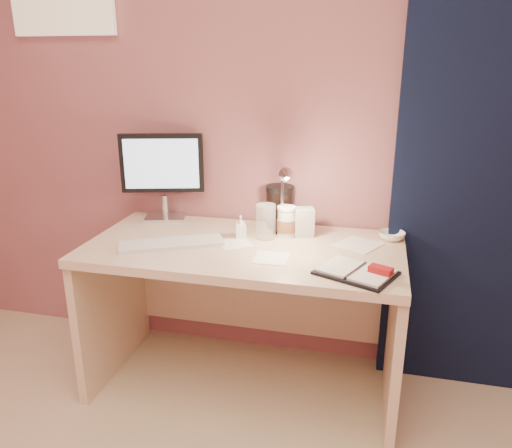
% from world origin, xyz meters
% --- Properties ---
extents(room, '(3.50, 3.50, 3.50)m').
position_xyz_m(room, '(0.95, 1.69, 1.14)').
color(room, '#C6B28E').
rests_on(room, ground).
extents(desk, '(1.40, 0.70, 0.73)m').
position_xyz_m(desk, '(0.00, 1.45, 0.50)').
color(desk, beige).
rests_on(desk, ground).
extents(monitor, '(0.40, 0.20, 0.44)m').
position_xyz_m(monitor, '(-0.49, 1.65, 0.99)').
color(monitor, silver).
rests_on(monitor, desk).
extents(keyboard, '(0.46, 0.33, 0.02)m').
position_xyz_m(keyboard, '(-0.31, 1.30, 0.74)').
color(keyboard, white).
rests_on(keyboard, desk).
extents(planner, '(0.34, 0.31, 0.04)m').
position_xyz_m(planner, '(0.51, 1.18, 0.74)').
color(planner, black).
rests_on(planner, desk).
extents(paper_a, '(0.15, 0.15, 0.00)m').
position_xyz_m(paper_a, '(0.15, 1.26, 0.73)').
color(paper_a, white).
rests_on(paper_a, desk).
extents(paper_b, '(0.23, 0.23, 0.00)m').
position_xyz_m(paper_b, '(0.50, 1.50, 0.73)').
color(paper_b, white).
rests_on(paper_b, desk).
extents(paper_c, '(0.19, 0.19, 0.00)m').
position_xyz_m(paper_c, '(-0.04, 1.39, 0.73)').
color(paper_c, white).
rests_on(paper_c, desk).
extents(coffee_cup, '(0.09, 0.09, 0.15)m').
position_xyz_m(coffee_cup, '(0.16, 1.53, 0.80)').
color(coffee_cup, silver).
rests_on(coffee_cup, desk).
extents(clear_cup, '(0.09, 0.09, 0.16)m').
position_xyz_m(clear_cup, '(0.07, 1.50, 0.81)').
color(clear_cup, white).
rests_on(clear_cup, desk).
extents(bowl, '(0.15, 0.15, 0.04)m').
position_xyz_m(bowl, '(0.64, 1.61, 0.75)').
color(bowl, white).
rests_on(bowl, desk).
extents(lotion_bottle, '(0.06, 0.06, 0.11)m').
position_xyz_m(lotion_bottle, '(-0.04, 1.46, 0.78)').
color(lotion_bottle, silver).
rests_on(lotion_bottle, desk).
extents(dark_jar, '(0.13, 0.13, 0.18)m').
position_xyz_m(dark_jar, '(0.10, 1.66, 0.82)').
color(dark_jar, black).
rests_on(dark_jar, desk).
extents(product_box, '(0.11, 0.10, 0.13)m').
position_xyz_m(product_box, '(0.24, 1.56, 0.80)').
color(product_box, beige).
rests_on(product_box, desk).
extents(desk_lamp, '(0.12, 0.21, 0.35)m').
position_xyz_m(desk_lamp, '(0.11, 1.46, 0.95)').
color(desk_lamp, silver).
rests_on(desk_lamp, desk).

